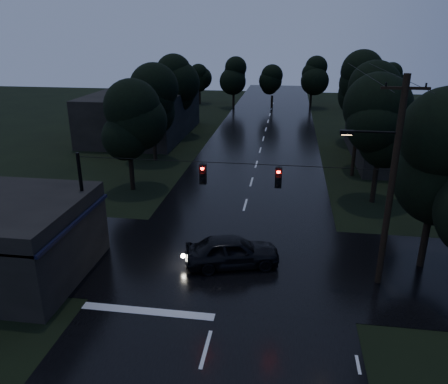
# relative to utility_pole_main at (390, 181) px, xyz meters

# --- Properties ---
(main_road) EXTENTS (12.00, 120.00, 0.02)m
(main_road) POSITION_rel_utility_pole_main_xyz_m (-7.41, 19.00, -5.26)
(main_road) COLOR black
(main_road) RESTS_ON ground
(cross_street) EXTENTS (60.00, 9.00, 0.02)m
(cross_street) POSITION_rel_utility_pole_main_xyz_m (-7.41, 1.00, -5.26)
(cross_street) COLOR black
(cross_street) RESTS_ON ground
(building_far_right) EXTENTS (10.00, 14.00, 4.40)m
(building_far_right) POSITION_rel_utility_pole_main_xyz_m (6.59, 23.00, -3.06)
(building_far_right) COLOR black
(building_far_right) RESTS_ON ground
(building_far_left) EXTENTS (10.00, 16.00, 5.00)m
(building_far_left) POSITION_rel_utility_pole_main_xyz_m (-21.41, 29.00, -2.76)
(building_far_left) COLOR black
(building_far_left) RESTS_ON ground
(utility_pole_main) EXTENTS (3.50, 0.30, 10.00)m
(utility_pole_main) POSITION_rel_utility_pole_main_xyz_m (0.00, 0.00, 0.00)
(utility_pole_main) COLOR black
(utility_pole_main) RESTS_ON ground
(utility_pole_far) EXTENTS (2.00, 0.30, 7.50)m
(utility_pole_far) POSITION_rel_utility_pole_main_xyz_m (0.89, 17.00, -1.38)
(utility_pole_far) COLOR black
(utility_pole_far) RESTS_ON ground
(anchor_pole_left) EXTENTS (0.18, 0.18, 6.00)m
(anchor_pole_left) POSITION_rel_utility_pole_main_xyz_m (-14.91, 0.00, -2.26)
(anchor_pole_left) COLOR black
(anchor_pole_left) RESTS_ON ground
(span_signals) EXTENTS (15.00, 0.37, 1.12)m
(span_signals) POSITION_rel_utility_pole_main_xyz_m (-6.85, -0.01, -0.01)
(span_signals) COLOR black
(span_signals) RESTS_ON ground
(tree_corner_near) EXTENTS (4.48, 4.48, 9.44)m
(tree_corner_near) POSITION_rel_utility_pole_main_xyz_m (2.59, 2.00, 0.74)
(tree_corner_near) COLOR black
(tree_corner_near) RESTS_ON ground
(tree_left_a) EXTENTS (3.92, 3.92, 8.26)m
(tree_left_a) POSITION_rel_utility_pole_main_xyz_m (-16.41, 11.00, -0.02)
(tree_left_a) COLOR black
(tree_left_a) RESTS_ON ground
(tree_left_b) EXTENTS (4.20, 4.20, 8.85)m
(tree_left_b) POSITION_rel_utility_pole_main_xyz_m (-17.01, 19.00, 0.36)
(tree_left_b) COLOR black
(tree_left_b) RESTS_ON ground
(tree_left_c) EXTENTS (4.48, 4.48, 9.44)m
(tree_left_c) POSITION_rel_utility_pole_main_xyz_m (-17.61, 29.00, 0.74)
(tree_left_c) COLOR black
(tree_left_c) RESTS_ON ground
(tree_right_a) EXTENTS (4.20, 4.20, 8.85)m
(tree_right_a) POSITION_rel_utility_pole_main_xyz_m (1.59, 11.00, 0.36)
(tree_right_a) COLOR black
(tree_right_a) RESTS_ON ground
(tree_right_b) EXTENTS (4.48, 4.48, 9.44)m
(tree_right_b) POSITION_rel_utility_pole_main_xyz_m (2.19, 19.00, 0.74)
(tree_right_b) COLOR black
(tree_right_b) RESTS_ON ground
(tree_right_c) EXTENTS (4.76, 4.76, 10.03)m
(tree_right_c) POSITION_rel_utility_pole_main_xyz_m (2.79, 29.00, 1.11)
(tree_right_c) COLOR black
(tree_right_c) RESTS_ON ground
(car) EXTENTS (5.28, 3.22, 1.68)m
(car) POSITION_rel_utility_pole_main_xyz_m (-7.24, 0.57, -4.42)
(car) COLOR black
(car) RESTS_ON ground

